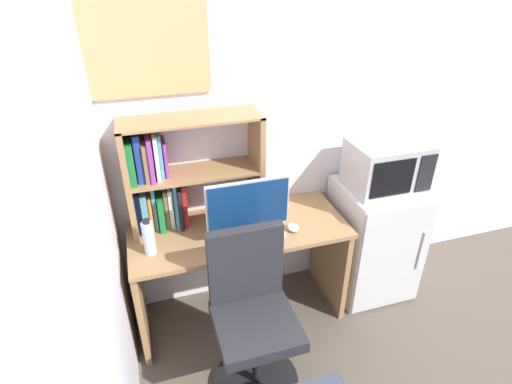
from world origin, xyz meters
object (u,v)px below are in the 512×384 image
computer_mouse (293,228)px  microwave (386,165)px  hutch_bookshelf (172,176)px  wall_corkboard (141,47)px  water_bottle (149,238)px  keyboard (248,235)px  desk_chair (253,324)px  monitor (248,208)px  mini_fridge (373,239)px

computer_mouse → microwave: size_ratio=0.19×
hutch_bookshelf → wall_corkboard: (-0.08, 0.11, 0.70)m
microwave → water_bottle: bearing=-176.3°
keyboard → desk_chair: 0.50m
monitor → wall_corkboard: 1.02m
hutch_bookshelf → wall_corkboard: bearing=124.8°
hutch_bookshelf → keyboard: hutch_bookshelf is taller
mini_fridge → wall_corkboard: bearing=169.3°
keyboard → water_bottle: size_ratio=1.96×
keyboard → mini_fridge: mini_fridge is taller
keyboard → mini_fridge: bearing=6.3°
water_bottle → monitor: bearing=-2.7°
keyboard → microwave: bearing=6.5°
mini_fridge → water_bottle: bearing=-176.4°
mini_fridge → desk_chair: (-1.05, -0.50, 0.01)m
keyboard → wall_corkboard: wall_corkboard is taller
monitor → desk_chair: bearing=-103.3°
hutch_bookshelf → mini_fridge: 1.48m
wall_corkboard → water_bottle: bearing=-106.5°
microwave → desk_chair: (-1.05, -0.50, -0.57)m
computer_mouse → mini_fridge: bearing=10.0°
computer_mouse → microwave: 0.74m
desk_chair → wall_corkboard: size_ratio=1.38×
computer_mouse → mini_fridge: (0.68, 0.12, -0.32)m
computer_mouse → desk_chair: 0.61m
mini_fridge → desk_chair: size_ratio=0.87×
wall_corkboard → mini_fridge: bearing=-10.7°
hutch_bookshelf → monitor: 0.49m
computer_mouse → wall_corkboard: size_ratio=0.12×
desk_chair → water_bottle: bearing=139.6°
microwave → desk_chair: size_ratio=0.49×
water_bottle → microwave: bearing=3.7°
hutch_bookshelf → keyboard: 0.56m
desk_chair → microwave: bearing=25.5°
keyboard → water_bottle: 0.57m
monitor → mini_fridge: size_ratio=0.57×
hutch_bookshelf → mini_fridge: (1.33, -0.16, -0.63)m
desk_chair → keyboard: bearing=77.6°
water_bottle → wall_corkboard: (0.11, 0.36, 0.93)m
keyboard → wall_corkboard: bearing=140.5°
computer_mouse → desk_chair: desk_chair is taller
mini_fridge → microwave: (0.00, 0.00, 0.58)m
hutch_bookshelf → mini_fridge: bearing=-6.7°
keyboard → water_bottle: (-0.56, 0.01, 0.09)m
keyboard → wall_corkboard: (-0.45, 0.37, 1.02)m
water_bottle → desk_chair: (0.47, -0.40, -0.39)m
hutch_bookshelf → water_bottle: size_ratio=3.55×
hutch_bookshelf → mini_fridge: size_ratio=0.93×
microwave → desk_chair: microwave is taller
mini_fridge → microwave: microwave is taller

